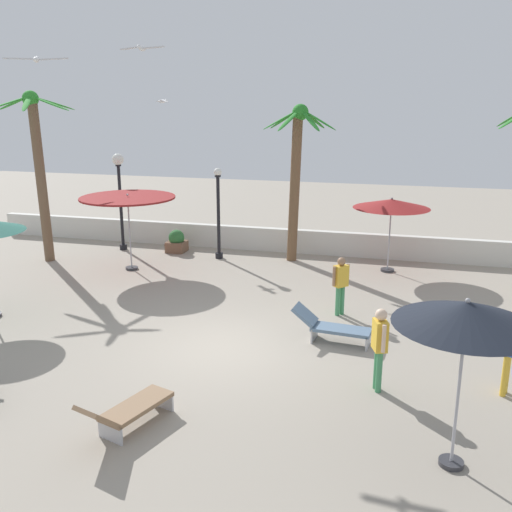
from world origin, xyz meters
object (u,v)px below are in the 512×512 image
at_px(palm_tree_0, 38,159).
at_px(lamp_post_0, 119,185).
at_px(patio_umbrella_2, 128,200).
at_px(seagull_2, 163,101).
at_px(patio_umbrella_3, 391,204).
at_px(lamp_post_1, 218,212).
at_px(seagull_0, 36,59).
at_px(planter, 177,242).
at_px(lounge_chair_2, 127,410).
at_px(guest_0, 380,341).
at_px(seagull_1, 142,48).
at_px(patio_umbrella_0, 466,315).
at_px(guest_1, 341,281).
at_px(lounge_chair_1, 331,326).
at_px(guest_2, 509,345).
at_px(palm_tree_2, 296,166).

xyz_separation_m(palm_tree_0, lamp_post_0, (1.92, 2.09, -1.12)).
bearing_deg(lamp_post_0, patio_umbrella_2, -56.82).
bearing_deg(seagull_2, patio_umbrella_2, -83.88).
bearing_deg(patio_umbrella_3, lamp_post_1, 179.09).
distance_m(seagull_0, planter, 10.33).
bearing_deg(seagull_2, lounge_chair_2, -69.59).
height_order(lamp_post_1, lounge_chair_2, lamp_post_1).
distance_m(palm_tree_0, seagull_2, 5.30).
xyz_separation_m(patio_umbrella_2, guest_0, (8.63, -6.44, -1.36)).
bearing_deg(seagull_1, patio_umbrella_0, -34.34).
xyz_separation_m(palm_tree_0, guest_1, (10.87, -2.74, -2.67)).
bearing_deg(lounge_chair_1, lamp_post_1, 127.64).
distance_m(palm_tree_0, lamp_post_1, 6.48).
distance_m(guest_1, guest_2, 5.06).
height_order(lamp_post_0, planter, lamp_post_0).
xyz_separation_m(patio_umbrella_0, palm_tree_0, (-13.39, 8.89, 1.08)).
bearing_deg(lamp_post_1, guest_2, -43.19).
height_order(lounge_chair_2, guest_1, guest_1).
xyz_separation_m(guest_0, seagull_1, (-6.16, 2.91, 5.78)).
height_order(patio_umbrella_2, palm_tree_0, palm_tree_0).
bearing_deg(patio_umbrella_2, lamp_post_0, 123.18).
bearing_deg(lamp_post_0, lounge_chair_1, -36.68).
xyz_separation_m(lamp_post_0, seagull_0, (2.58, -8.09, 3.94)).
height_order(palm_tree_2, lounge_chair_1, palm_tree_2).
xyz_separation_m(lounge_chair_2, planter, (-3.88, 11.63, -0.01)).
xyz_separation_m(patio_umbrella_3, planter, (-7.90, 0.57, -1.92)).
distance_m(guest_1, seagull_0, 9.03).
relative_size(lounge_chair_2, guest_2, 1.13).
distance_m(patio_umbrella_3, planter, 8.15).
xyz_separation_m(lamp_post_0, lounge_chair_2, (6.01, -11.38, -2.14)).
xyz_separation_m(patio_umbrella_3, guest_0, (0.14, -8.47, -1.24)).
xyz_separation_m(patio_umbrella_2, seagull_1, (2.47, -3.53, 4.42)).
bearing_deg(seagull_1, lounge_chair_1, -9.11).
bearing_deg(palm_tree_0, palm_tree_2, 14.72).
bearing_deg(lamp_post_1, seagull_0, -100.19).
xyz_separation_m(patio_umbrella_3, palm_tree_2, (-3.31, 0.51, 1.09)).
distance_m(lounge_chair_2, seagull_0, 7.72).
bearing_deg(lounge_chair_1, lamp_post_0, 143.32).
distance_m(guest_0, seagull_2, 14.68).
relative_size(seagull_1, seagull_2, 1.49).
height_order(patio_umbrella_2, guest_2, patio_umbrella_2).
bearing_deg(lamp_post_0, seagull_2, 59.13).
distance_m(patio_umbrella_0, guest_0, 2.95).
relative_size(guest_0, guest_1, 1.08).
bearing_deg(patio_umbrella_0, palm_tree_2, 113.01).
bearing_deg(seagull_0, seagull_2, 98.52).
distance_m(patio_umbrella_0, lamp_post_0, 15.87).
xyz_separation_m(palm_tree_2, guest_1, (2.22, -5.01, -2.42)).
distance_m(lamp_post_1, seagull_2, 5.23).
bearing_deg(seagull_1, lamp_post_0, 124.30).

